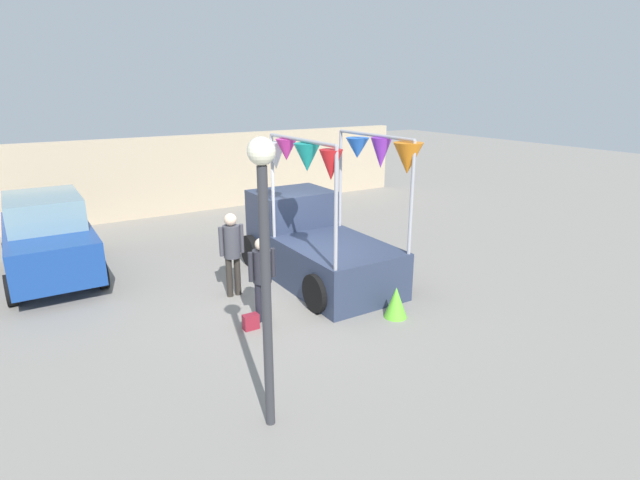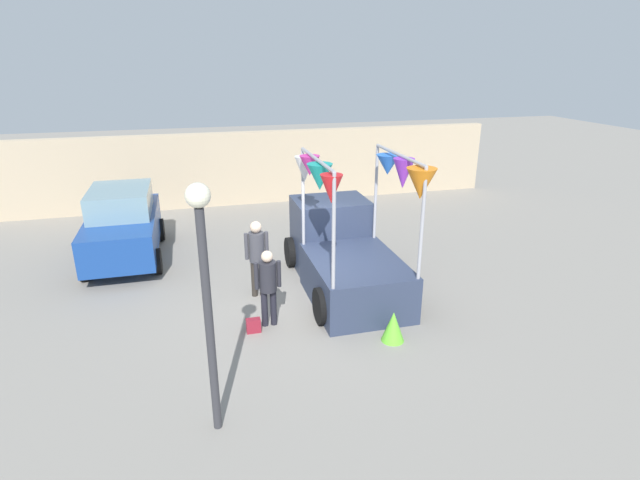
{
  "view_description": "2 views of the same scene",
  "coord_description": "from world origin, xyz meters",
  "px_view_note": "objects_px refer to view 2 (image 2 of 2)",
  "views": [
    {
      "loc": [
        -4.57,
        -8.49,
        4.18
      ],
      "look_at": [
        0.35,
        -0.55,
        1.29
      ],
      "focal_mm": 28.0,
      "sensor_mm": 36.0,
      "label": 1
    },
    {
      "loc": [
        -2.3,
        -9.59,
        5.1
      ],
      "look_at": [
        0.27,
        0.07,
        1.41
      ],
      "focal_mm": 28.0,
      "sensor_mm": 36.0,
      "label": 2
    }
  ],
  "objects_px": {
    "parked_car": "(123,224)",
    "handbag": "(253,326)",
    "person_customer": "(268,281)",
    "person_vendor": "(257,251)",
    "folded_kite_bundle_lime": "(393,326)",
    "street_lamp": "(205,277)",
    "vendor_truck": "(342,247)"
  },
  "relations": [
    {
      "from": "person_customer",
      "to": "person_vendor",
      "type": "xyz_separation_m",
      "value": [
        -0.02,
        1.37,
        0.11
      ]
    },
    {
      "from": "person_customer",
      "to": "handbag",
      "type": "distance_m",
      "value": 0.92
    },
    {
      "from": "parked_car",
      "to": "handbag",
      "type": "bearing_deg",
      "value": -59.75
    },
    {
      "from": "person_vendor",
      "to": "folded_kite_bundle_lime",
      "type": "height_order",
      "value": "person_vendor"
    },
    {
      "from": "street_lamp",
      "to": "folded_kite_bundle_lime",
      "type": "height_order",
      "value": "street_lamp"
    },
    {
      "from": "parked_car",
      "to": "person_customer",
      "type": "distance_m",
      "value": 5.5
    },
    {
      "from": "parked_car",
      "to": "person_vendor",
      "type": "relative_size",
      "value": 2.27
    },
    {
      "from": "vendor_truck",
      "to": "handbag",
      "type": "relative_size",
      "value": 14.57
    },
    {
      "from": "vendor_truck",
      "to": "person_customer",
      "type": "xyz_separation_m",
      "value": [
        -1.99,
        -1.5,
        0.05
      ]
    },
    {
      "from": "person_customer",
      "to": "street_lamp",
      "type": "relative_size",
      "value": 0.44
    },
    {
      "from": "person_customer",
      "to": "folded_kite_bundle_lime",
      "type": "bearing_deg",
      "value": -28.72
    },
    {
      "from": "person_vendor",
      "to": "street_lamp",
      "type": "bearing_deg",
      "value": -106.29
    },
    {
      "from": "handbag",
      "to": "street_lamp",
      "type": "xyz_separation_m",
      "value": [
        -0.87,
        -2.54,
        2.27
      ]
    },
    {
      "from": "person_vendor",
      "to": "street_lamp",
      "type": "xyz_separation_m",
      "value": [
        -1.2,
        -4.12,
        1.34
      ]
    },
    {
      "from": "parked_car",
      "to": "folded_kite_bundle_lime",
      "type": "xyz_separation_m",
      "value": [
        5.29,
        -5.73,
        -0.64
      ]
    },
    {
      "from": "person_vendor",
      "to": "street_lamp",
      "type": "distance_m",
      "value": 4.49
    },
    {
      "from": "vendor_truck",
      "to": "folded_kite_bundle_lime",
      "type": "height_order",
      "value": "vendor_truck"
    },
    {
      "from": "street_lamp",
      "to": "folded_kite_bundle_lime",
      "type": "bearing_deg",
      "value": 24.54
    },
    {
      "from": "folded_kite_bundle_lime",
      "to": "person_vendor",
      "type": "bearing_deg",
      "value": 130.52
    },
    {
      "from": "parked_car",
      "to": "handbag",
      "type": "xyz_separation_m",
      "value": [
        2.76,
        -4.74,
        -0.8
      ]
    },
    {
      "from": "person_vendor",
      "to": "folded_kite_bundle_lime",
      "type": "xyz_separation_m",
      "value": [
        2.19,
        -2.57,
        -0.77
      ]
    },
    {
      "from": "parked_car",
      "to": "handbag",
      "type": "relative_size",
      "value": 14.29
    },
    {
      "from": "street_lamp",
      "to": "folded_kite_bundle_lime",
      "type": "xyz_separation_m",
      "value": [
        3.4,
        1.55,
        -2.11
      ]
    },
    {
      "from": "parked_car",
      "to": "person_customer",
      "type": "bearing_deg",
      "value": -55.55
    },
    {
      "from": "folded_kite_bundle_lime",
      "to": "handbag",
      "type": "bearing_deg",
      "value": 158.56
    },
    {
      "from": "parked_car",
      "to": "person_vendor",
      "type": "distance_m",
      "value": 4.42
    },
    {
      "from": "person_customer",
      "to": "parked_car",
      "type": "bearing_deg",
      "value": 124.45
    },
    {
      "from": "vendor_truck",
      "to": "person_customer",
      "type": "relative_size",
      "value": 2.55
    },
    {
      "from": "parked_car",
      "to": "folded_kite_bundle_lime",
      "type": "distance_m",
      "value": 7.82
    },
    {
      "from": "handbag",
      "to": "street_lamp",
      "type": "height_order",
      "value": "street_lamp"
    },
    {
      "from": "vendor_truck",
      "to": "folded_kite_bundle_lime",
      "type": "relative_size",
      "value": 6.8
    },
    {
      "from": "vendor_truck",
      "to": "handbag",
      "type": "distance_m",
      "value": 3.0
    }
  ]
}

